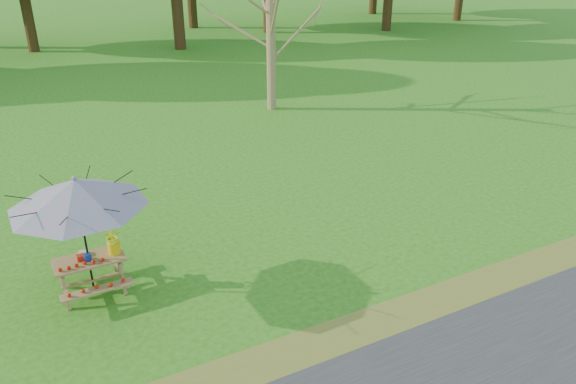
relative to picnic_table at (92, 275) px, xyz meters
name	(u,v)px	position (x,y,z in m)	size (l,w,h in m)	color
ground	(307,248)	(4.12, -0.50, -0.33)	(120.00, 120.00, 0.00)	#2B6D14
drygrass_strip	(390,327)	(4.12, -3.30, -0.32)	(120.00, 1.20, 0.01)	olive
picnic_table	(92,275)	(0.00, 0.00, 0.00)	(1.20, 1.32, 0.67)	olive
patio_umbrella	(77,193)	(0.00, 0.00, 1.62)	(3.05, 3.05, 2.26)	black
produce_bins	(84,256)	(-0.06, 0.03, 0.40)	(0.23, 0.36, 0.13)	red
tomatoes_row	(81,264)	(-0.15, -0.18, 0.38)	(0.77, 0.13, 0.07)	red
flower_bucket	(113,240)	(0.46, 0.00, 0.61)	(0.38, 0.36, 0.50)	yellow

